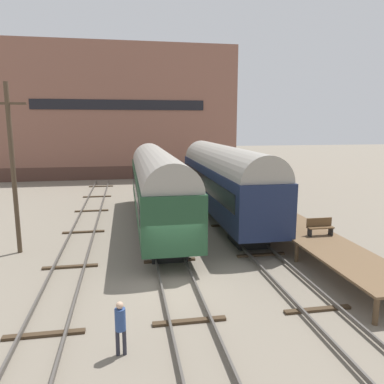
# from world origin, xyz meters

# --- Properties ---
(ground_plane) EXTENTS (200.00, 200.00, 0.00)m
(ground_plane) POSITION_xyz_m (0.00, 0.00, 0.00)
(ground_plane) COLOR slate
(track_left) EXTENTS (2.60, 60.00, 0.26)m
(track_left) POSITION_xyz_m (-4.83, 0.00, 0.14)
(track_left) COLOR #4C4742
(track_left) RESTS_ON ground
(track_middle) EXTENTS (2.60, 60.00, 0.26)m
(track_middle) POSITION_xyz_m (0.00, 0.00, 0.14)
(track_middle) COLOR #4C4742
(track_middle) RESTS_ON ground
(track_right) EXTENTS (2.60, 60.00, 0.26)m
(track_right) POSITION_xyz_m (4.83, 0.00, 0.14)
(track_right) COLOR #4C4742
(track_right) RESTS_ON ground
(train_car_green) EXTENTS (3.00, 17.85, 5.17)m
(train_car_green) POSITION_xyz_m (0.00, 9.73, 2.94)
(train_car_green) COLOR black
(train_car_green) RESTS_ON ground
(train_car_navy) EXTENTS (3.04, 17.06, 5.34)m
(train_car_navy) POSITION_xyz_m (4.83, 10.67, 3.04)
(train_car_navy) COLOR black
(train_car_navy) RESTS_ON ground
(station_platform) EXTENTS (2.77, 12.54, 1.08)m
(station_platform) POSITION_xyz_m (7.53, 1.88, 1.00)
(station_platform) COLOR brown
(station_platform) RESTS_ON ground
(bench) EXTENTS (1.40, 0.40, 0.91)m
(bench) POSITION_xyz_m (7.88, 2.60, 1.57)
(bench) COLOR brown
(bench) RESTS_ON station_platform
(person_worker) EXTENTS (0.32, 0.32, 1.71)m
(person_worker) POSITION_xyz_m (-2.33, -4.47, 1.03)
(person_worker) COLOR #282833
(person_worker) RESTS_ON ground
(utility_pole) EXTENTS (1.80, 0.24, 8.93)m
(utility_pole) POSITION_xyz_m (-7.82, 5.76, 4.63)
(utility_pole) COLOR #473828
(utility_pole) RESTS_ON ground
(warehouse_building) EXTENTS (29.56, 11.31, 16.58)m
(warehouse_building) POSITION_xyz_m (-2.59, 37.95, 8.29)
(warehouse_building) COLOR #4F342A
(warehouse_building) RESTS_ON ground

